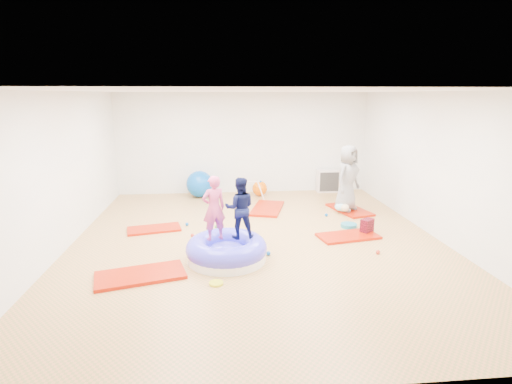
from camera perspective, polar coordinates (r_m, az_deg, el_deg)
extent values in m
cube|color=#CD874D|center=(7.71, 0.22, -7.04)|extent=(7.00, 8.00, 0.01)
cube|color=silver|center=(7.20, 0.24, 14.25)|extent=(7.00, 8.00, 0.01)
cube|color=silver|center=(11.27, -1.82, 6.95)|extent=(7.00, 0.01, 2.80)
cube|color=silver|center=(3.52, 6.82, -8.77)|extent=(7.00, 0.01, 2.80)
cube|color=silver|center=(7.81, -26.30, 2.45)|extent=(0.01, 8.00, 2.80)
cube|color=silver|center=(8.43, 24.68, 3.36)|extent=(0.01, 8.00, 2.80)
cube|color=#B41700|center=(6.53, -16.17, -11.34)|extent=(1.47, 0.99, 0.06)
cube|color=#B41700|center=(8.58, -14.35, -5.13)|extent=(1.16, 0.75, 0.04)
cube|color=#B41700|center=(9.76, 1.63, -2.35)|extent=(1.01, 1.46, 0.06)
cube|color=#B41700|center=(8.11, 13.02, -6.16)|extent=(1.26, 0.80, 0.05)
cube|color=#B41700|center=(9.92, 13.18, -2.47)|extent=(0.92, 1.35, 0.05)
cylinder|color=white|center=(6.88, -4.21, -9.06)|extent=(1.33, 1.33, 0.15)
torus|color=#423EED|center=(6.83, -4.23, -7.98)|extent=(1.38, 1.38, 0.37)
ellipsoid|color=#423EED|center=(6.86, -4.21, -8.64)|extent=(0.73, 0.73, 0.33)
imported|color=#CB4274|center=(6.66, -6.05, -1.89)|extent=(0.47, 0.38, 1.11)
imported|color=#0A0F35|center=(6.72, -2.33, -1.89)|extent=(0.53, 0.42, 1.06)
imported|color=gray|center=(9.63, 12.94, 1.96)|extent=(0.89, 0.87, 1.55)
ellipsoid|color=#9DD3E8|center=(9.64, 12.28, -2.07)|extent=(0.38, 0.24, 0.22)
sphere|color=beige|center=(9.47, 12.61, -2.20)|extent=(0.18, 0.18, 0.18)
sphere|color=red|center=(7.43, 17.03, -8.20)|extent=(0.08, 0.08, 0.08)
sphere|color=yellow|center=(6.62, -4.71, -10.36)|extent=(0.08, 0.08, 0.08)
sphere|color=#0750B6|center=(9.35, 10.02, -3.24)|extent=(0.08, 0.08, 0.08)
sphere|color=green|center=(8.45, -5.67, -4.95)|extent=(0.08, 0.08, 0.08)
sphere|color=#0750B6|center=(8.69, -9.83, -4.55)|extent=(0.08, 0.08, 0.08)
sphere|color=#0750B6|center=(7.06, 1.79, -8.74)|extent=(0.08, 0.08, 0.08)
sphere|color=red|center=(8.00, -9.06, -6.14)|extent=(0.08, 0.08, 0.08)
sphere|color=#0750B6|center=(10.98, -8.06, 1.14)|extent=(0.72, 0.72, 0.72)
sphere|color=#E65D00|center=(11.03, 0.53, 0.51)|extent=(0.41, 0.41, 0.41)
cylinder|color=silver|center=(10.39, -1.84, 0.02)|extent=(0.19, 0.19, 0.50)
cylinder|color=silver|center=(10.81, -1.99, 0.56)|extent=(0.19, 0.19, 0.50)
cylinder|color=silver|center=(10.43, 0.73, 0.08)|extent=(0.19, 0.19, 0.50)
cylinder|color=silver|center=(10.84, 0.49, 0.62)|extent=(0.19, 0.19, 0.50)
cylinder|color=silver|center=(10.57, -0.66, 1.49)|extent=(0.49, 0.03, 0.03)
sphere|color=red|center=(10.55, -1.98, 1.46)|extent=(0.06, 0.06, 0.06)
sphere|color=#0750B6|center=(10.59, 0.66, 1.51)|extent=(0.06, 0.06, 0.06)
cube|color=silver|center=(11.66, 10.24, 1.58)|extent=(0.64, 0.31, 0.64)
cube|color=#2D2D2D|center=(11.52, 10.43, 1.43)|extent=(0.55, 0.02, 0.55)
cube|color=silver|center=(11.62, 10.30, 1.54)|extent=(0.02, 0.22, 0.56)
cube|color=silver|center=(11.62, 10.30, 1.54)|extent=(0.56, 0.22, 0.02)
cylinder|color=teal|center=(8.71, 13.11, -4.67)|extent=(0.34, 0.34, 0.08)
cube|color=maroon|center=(8.36, 15.57, -4.76)|extent=(0.31, 0.29, 0.31)
cylinder|color=yellow|center=(6.10, -5.72, -12.84)|extent=(0.21, 0.21, 0.03)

